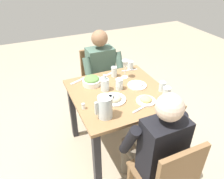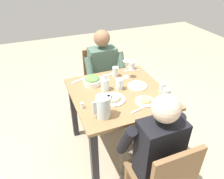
{
  "view_description": "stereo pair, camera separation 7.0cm",
  "coord_description": "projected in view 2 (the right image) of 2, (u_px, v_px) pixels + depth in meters",
  "views": [
    {
      "loc": [
        0.77,
        1.54,
        1.89
      ],
      "look_at": [
        0.05,
        -0.05,
        0.77
      ],
      "focal_mm": 34.66,
      "sensor_mm": 36.0,
      "label": 1
    },
    {
      "loc": [
        0.7,
        1.57,
        1.89
      ],
      "look_at": [
        0.05,
        -0.05,
        0.77
      ],
      "focal_mm": 34.66,
      "sensor_mm": 36.0,
      "label": 2
    }
  ],
  "objects": [
    {
      "name": "water_glass_far_right",
      "position": [
        167.0,
        94.0,
        1.95
      ],
      "size": [
        0.07,
        0.07,
        0.1
      ],
      "primitive_type": "cylinder",
      "color": "silver",
      "rests_on": "dining_table"
    },
    {
      "name": "fork_far",
      "position": [
        78.0,
        81.0,
        2.24
      ],
      "size": [
        0.17,
        0.09,
        0.01
      ],
      "primitive_type": "cube",
      "rotation": [
        0.0,
        0.0,
        0.37
      ],
      "color": "silver",
      "rests_on": "dining_table"
    },
    {
      "name": "salad_bowl",
      "position": [
        92.0,
        80.0,
        2.17
      ],
      "size": [
        0.19,
        0.19,
        0.09
      ],
      "color": "white",
      "rests_on": "dining_table"
    },
    {
      "name": "plate_fries",
      "position": [
        145.0,
        101.0,
        1.91
      ],
      "size": [
        0.18,
        0.18,
        0.05
      ],
      "color": "white",
      "rests_on": "dining_table"
    },
    {
      "name": "water_glass_by_pitcher",
      "position": [
        163.0,
        88.0,
        2.04
      ],
      "size": [
        0.06,
        0.06,
        0.09
      ],
      "primitive_type": "cylinder",
      "color": "silver",
      "rests_on": "dining_table"
    },
    {
      "name": "water_glass_center",
      "position": [
        115.0,
        72.0,
        2.29
      ],
      "size": [
        0.06,
        0.06,
        0.11
      ],
      "primitive_type": "cylinder",
      "color": "silver",
      "rests_on": "dining_table"
    },
    {
      "name": "oil_carafe",
      "position": [
        105.0,
        85.0,
        2.06
      ],
      "size": [
        0.08,
        0.08,
        0.16
      ],
      "color": "silver",
      "rests_on": "dining_table"
    },
    {
      "name": "diner_far",
      "position": [
        152.0,
        146.0,
        1.67
      ],
      "size": [
        0.48,
        0.53,
        1.15
      ],
      "color": "black",
      "rests_on": "ground_plane"
    },
    {
      "name": "fork_near",
      "position": [
        108.0,
        75.0,
        2.33
      ],
      "size": [
        0.17,
        0.08,
        0.01
      ],
      "primitive_type": "cube",
      "rotation": [
        0.0,
        0.0,
        0.34
      ],
      "color": "silver",
      "rests_on": "dining_table"
    },
    {
      "name": "wine_glass",
      "position": [
        126.0,
        66.0,
        2.22
      ],
      "size": [
        0.08,
        0.08,
        0.2
      ],
      "color": "silver",
      "rests_on": "dining_table"
    },
    {
      "name": "salt_shaker",
      "position": [
        82.0,
        105.0,
        1.84
      ],
      "size": [
        0.03,
        0.03,
        0.05
      ],
      "color": "white",
      "rests_on": "dining_table"
    },
    {
      "name": "diner_near",
      "position": [
        105.0,
        75.0,
        2.63
      ],
      "size": [
        0.48,
        0.53,
        1.15
      ],
      "color": "#4C6B5B",
      "rests_on": "ground_plane"
    },
    {
      "name": "knife_far",
      "position": [
        131.0,
        71.0,
        2.42
      ],
      "size": [
        0.19,
        0.05,
        0.01
      ],
      "primitive_type": "cube",
      "rotation": [
        0.0,
        0.0,
        -0.15
      ],
      "color": "silver",
      "rests_on": "dining_table"
    },
    {
      "name": "water_glass_near_left",
      "position": [
        119.0,
        84.0,
        2.08
      ],
      "size": [
        0.07,
        0.07,
        0.11
      ],
      "primitive_type": "cylinder",
      "color": "silver",
      "rests_on": "dining_table"
    },
    {
      "name": "water_pitcher",
      "position": [
        103.0,
        107.0,
        1.71
      ],
      "size": [
        0.16,
        0.12,
        0.19
      ],
      "color": "silver",
      "rests_on": "dining_table"
    },
    {
      "name": "chair_near",
      "position": [
        100.0,
        77.0,
        2.86
      ],
      "size": [
        0.4,
        0.4,
        0.85
      ],
      "color": "olive",
      "rests_on": "ground_plane"
    },
    {
      "name": "knife_near",
      "position": [
        139.0,
        109.0,
        1.83
      ],
      "size": [
        0.18,
        0.07,
        0.01
      ],
      "primitive_type": "cube",
      "rotation": [
        0.0,
        0.0,
        0.26
      ],
      "color": "silver",
      "rests_on": "dining_table"
    },
    {
      "name": "water_glass_far_left",
      "position": [
        132.0,
        66.0,
        2.43
      ],
      "size": [
        0.07,
        0.07,
        0.09
      ],
      "primitive_type": "cylinder",
      "color": "silver",
      "rests_on": "dining_table"
    },
    {
      "name": "plate_yoghurt",
      "position": [
        138.0,
        85.0,
        2.14
      ],
      "size": [
        0.19,
        0.19,
        0.05
      ],
      "color": "white",
      "rests_on": "dining_table"
    },
    {
      "name": "dining_table",
      "position": [
        119.0,
        103.0,
        2.13
      ],
      "size": [
        0.88,
        0.88,
        0.76
      ],
      "color": "#997047",
      "rests_on": "ground_plane"
    },
    {
      "name": "ground_plane",
      "position": [
        118.0,
        147.0,
        2.47
      ],
      "size": [
        8.0,
        8.0,
        0.0
      ],
      "primitive_type": "plane",
      "color": "tan"
    },
    {
      "name": "plate_beans",
      "position": [
        113.0,
        98.0,
        1.94
      ],
      "size": [
        0.22,
        0.22,
        0.05
      ],
      "color": "white",
      "rests_on": "dining_table"
    },
    {
      "name": "chair_far",
      "position": [
        164.0,
        179.0,
        1.59
      ],
      "size": [
        0.4,
        0.4,
        0.85
      ],
      "color": "olive",
      "rests_on": "ground_plane"
    }
  ]
}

